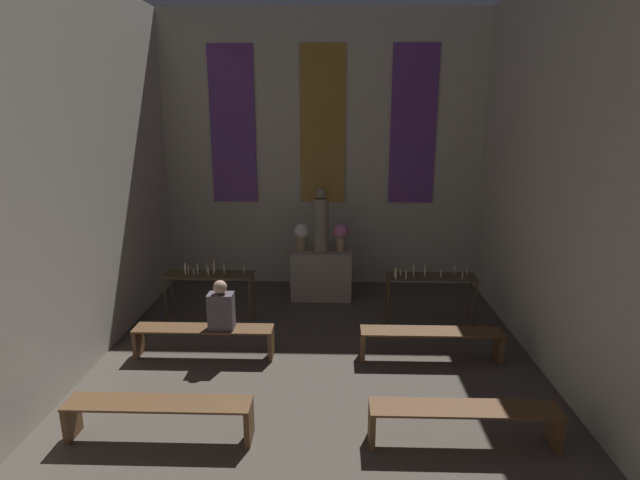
% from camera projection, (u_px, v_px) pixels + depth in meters
% --- Properties ---
extents(wall_back, '(6.51, 0.16, 5.36)m').
position_uv_depth(wall_back, '(323.00, 152.00, 9.88)').
color(wall_back, '#B2AD9E').
rests_on(wall_back, ground_plane).
extents(altar, '(1.14, 0.59, 0.94)m').
position_uv_depth(altar, '(321.00, 274.00, 9.53)').
color(altar, gray).
rests_on(altar, ground_plane).
extents(statue, '(0.27, 0.27, 1.18)m').
position_uv_depth(statue, '(321.00, 222.00, 9.27)').
color(statue, gray).
rests_on(statue, altar).
extents(flower_vase_left, '(0.28, 0.28, 0.52)m').
position_uv_depth(flower_vase_left, '(302.00, 234.00, 9.34)').
color(flower_vase_left, '#937A5B').
rests_on(flower_vase_left, altar).
extents(flower_vase_right, '(0.28, 0.28, 0.52)m').
position_uv_depth(flower_vase_right, '(341.00, 235.00, 9.32)').
color(flower_vase_right, '#937A5B').
rests_on(flower_vase_right, altar).
extents(candle_rack_left, '(1.47, 0.43, 1.05)m').
position_uv_depth(candle_rack_left, '(209.00, 280.00, 8.37)').
color(candle_rack_left, '#473823').
rests_on(candle_rack_left, ground_plane).
extents(candle_rack_right, '(1.47, 0.43, 1.05)m').
position_uv_depth(candle_rack_right, '(430.00, 282.00, 8.26)').
color(candle_rack_right, '#473823').
rests_on(candle_rack_right, ground_plane).
extents(pew_third_left, '(2.02, 0.36, 0.45)m').
position_uv_depth(pew_third_left, '(159.00, 412.00, 5.41)').
color(pew_third_left, brown).
rests_on(pew_third_left, ground_plane).
extents(pew_third_right, '(2.02, 0.36, 0.45)m').
position_uv_depth(pew_third_right, '(464.00, 417.00, 5.31)').
color(pew_third_right, brown).
rests_on(pew_third_right, ground_plane).
extents(pew_back_left, '(2.02, 0.36, 0.45)m').
position_uv_depth(pew_back_left, '(204.00, 335.00, 7.25)').
color(pew_back_left, brown).
rests_on(pew_back_left, ground_plane).
extents(pew_back_right, '(2.02, 0.36, 0.45)m').
position_uv_depth(pew_back_right, '(431.00, 338.00, 7.16)').
color(pew_back_right, brown).
rests_on(pew_back_right, ground_plane).
extents(person_seated, '(0.36, 0.24, 0.73)m').
position_uv_depth(person_seated, '(221.00, 308.00, 7.14)').
color(person_seated, '#564C56').
rests_on(person_seated, pew_back_left).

